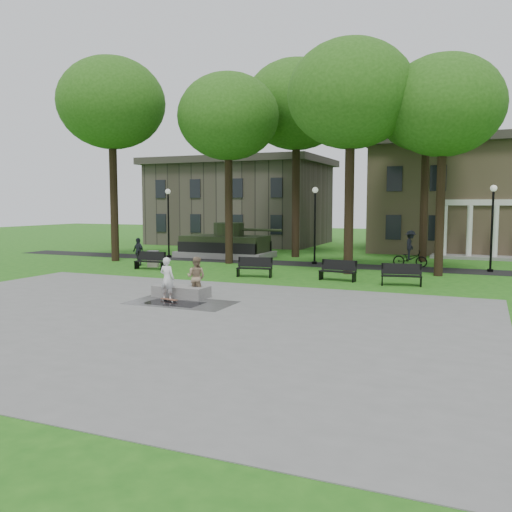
# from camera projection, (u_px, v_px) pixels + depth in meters

# --- Properties ---
(ground) EXTENTS (120.00, 120.00, 0.00)m
(ground) POSITION_uv_depth(u_px,v_px,m) (217.00, 294.00, 22.42)
(ground) COLOR #215F16
(ground) RESTS_ON ground
(plaza) EXTENTS (22.00, 16.00, 0.02)m
(plaza) POSITION_uv_depth(u_px,v_px,m) (148.00, 317.00, 17.83)
(plaza) COLOR gray
(plaza) RESTS_ON ground
(footpath) EXTENTS (44.00, 2.60, 0.01)m
(footpath) POSITION_uv_depth(u_px,v_px,m) (305.00, 264.00, 33.42)
(footpath) COLOR black
(footpath) RESTS_ON ground
(building_right) EXTENTS (17.00, 12.00, 8.60)m
(building_right) POSITION_uv_depth(u_px,v_px,m) (484.00, 195.00, 41.96)
(building_right) COLOR #9E8460
(building_right) RESTS_ON ground
(building_left) EXTENTS (15.00, 10.00, 7.20)m
(building_left) POSITION_uv_depth(u_px,v_px,m) (241.00, 205.00, 50.62)
(building_left) COLOR #4C443D
(building_left) RESTS_ON ground
(tree_0) EXTENTS (6.80, 6.80, 12.97)m
(tree_0) POSITION_uv_depth(u_px,v_px,m) (112.00, 104.00, 34.34)
(tree_0) COLOR black
(tree_0) RESTS_ON ground
(tree_1) EXTENTS (6.20, 6.20, 11.63)m
(tree_1) POSITION_uv_depth(u_px,v_px,m) (228.00, 117.00, 32.91)
(tree_1) COLOR black
(tree_1) RESTS_ON ground
(tree_2) EXTENTS (6.60, 6.60, 12.16)m
(tree_2) POSITION_uv_depth(u_px,v_px,m) (351.00, 95.00, 27.95)
(tree_2) COLOR black
(tree_2) RESTS_ON ground
(tree_3) EXTENTS (6.00, 6.00, 11.19)m
(tree_3) POSITION_uv_depth(u_px,v_px,m) (444.00, 106.00, 27.19)
(tree_3) COLOR black
(tree_3) RESTS_ON ground
(tree_4) EXTENTS (7.20, 7.20, 13.50)m
(tree_4) POSITION_uv_depth(u_px,v_px,m) (296.00, 105.00, 36.85)
(tree_4) COLOR black
(tree_4) RESTS_ON ground
(tree_5) EXTENTS (6.40, 6.40, 12.44)m
(tree_5) POSITION_uv_depth(u_px,v_px,m) (427.00, 109.00, 34.09)
(tree_5) COLOR black
(tree_5) RESTS_ON ground
(lamp_left) EXTENTS (0.36, 0.36, 4.73)m
(lamp_left) POSITION_uv_depth(u_px,v_px,m) (168.00, 217.00, 37.29)
(lamp_left) COLOR black
(lamp_left) RESTS_ON ground
(lamp_mid) EXTENTS (0.36, 0.36, 4.73)m
(lamp_mid) POSITION_uv_depth(u_px,v_px,m) (315.00, 219.00, 33.23)
(lamp_mid) COLOR black
(lamp_mid) RESTS_ON ground
(lamp_right) EXTENTS (0.36, 0.36, 4.73)m
(lamp_right) POSITION_uv_depth(u_px,v_px,m) (492.00, 221.00, 29.36)
(lamp_right) COLOR black
(lamp_right) RESTS_ON ground
(tank_monument) EXTENTS (7.45, 3.40, 2.40)m
(tank_monument) POSITION_uv_depth(u_px,v_px,m) (226.00, 245.00, 37.67)
(tank_monument) COLOR gray
(tank_monument) RESTS_ON ground
(puddle) EXTENTS (2.20, 1.20, 0.00)m
(puddle) POSITION_uv_depth(u_px,v_px,m) (174.00, 303.00, 20.25)
(puddle) COLOR black
(puddle) RESTS_ON plaza
(concrete_block) EXTENTS (2.23, 1.08, 0.45)m
(concrete_block) POSITION_uv_depth(u_px,v_px,m) (181.00, 291.00, 21.55)
(concrete_block) COLOR gray
(concrete_block) RESTS_ON plaza
(skateboard) EXTENTS (0.81, 0.40, 0.07)m
(skateboard) POSITION_uv_depth(u_px,v_px,m) (169.00, 300.00, 20.70)
(skateboard) COLOR brown
(skateboard) RESTS_ON plaza
(skateboarder) EXTENTS (0.62, 0.42, 1.67)m
(skateboarder) POSITION_uv_depth(u_px,v_px,m) (167.00, 279.00, 20.85)
(skateboarder) COLOR white
(skateboarder) RESTS_ON plaza
(friend_watching) EXTENTS (0.82, 0.65, 1.63)m
(friend_watching) POSITION_uv_depth(u_px,v_px,m) (196.00, 277.00, 21.43)
(friend_watching) COLOR #988062
(friend_watching) RESTS_ON plaza
(pedestrian_walker) EXTENTS (1.07, 0.72, 1.68)m
(pedestrian_walker) POSITION_uv_depth(u_px,v_px,m) (138.00, 252.00, 32.55)
(pedestrian_walker) COLOR #21252D
(pedestrian_walker) RESTS_ON ground
(cyclist) EXTENTS (1.97, 1.11, 2.16)m
(cyclist) POSITION_uv_depth(u_px,v_px,m) (410.00, 252.00, 31.75)
(cyclist) COLOR black
(cyclist) RESTS_ON ground
(park_bench_0) EXTENTS (1.82, 0.61, 1.00)m
(park_bench_0) POSITION_uv_depth(u_px,v_px,m) (151.00, 260.00, 30.76)
(park_bench_0) COLOR black
(park_bench_0) RESTS_ON ground
(park_bench_1) EXTENTS (1.85, 0.80, 1.00)m
(park_bench_1) POSITION_uv_depth(u_px,v_px,m) (255.00, 267.00, 27.55)
(park_bench_1) COLOR black
(park_bench_1) RESTS_ON ground
(park_bench_2) EXTENTS (1.84, 0.74, 1.00)m
(park_bench_2) POSITION_uv_depth(u_px,v_px,m) (338.00, 270.00, 26.25)
(park_bench_2) COLOR black
(park_bench_2) RESTS_ON ground
(park_bench_3) EXTENTS (1.85, 0.83, 1.00)m
(park_bench_3) POSITION_uv_depth(u_px,v_px,m) (402.00, 274.00, 24.67)
(park_bench_3) COLOR black
(park_bench_3) RESTS_ON ground
(trash_bin) EXTENTS (0.87, 0.87, 0.96)m
(trash_bin) POSITION_uv_depth(u_px,v_px,m) (153.00, 259.00, 31.92)
(trash_bin) COLOR #A49887
(trash_bin) RESTS_ON ground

